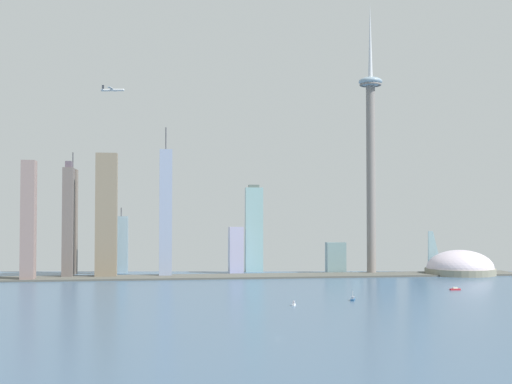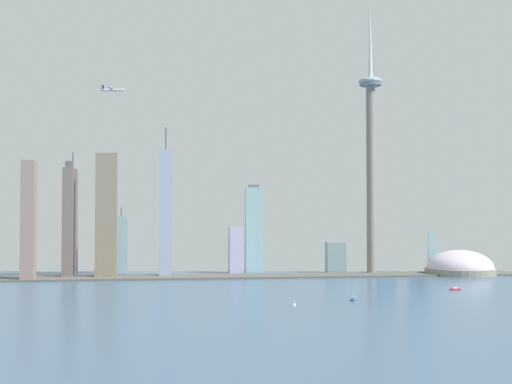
{
  "view_description": "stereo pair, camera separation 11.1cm",
  "coord_description": "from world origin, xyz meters",
  "px_view_note": "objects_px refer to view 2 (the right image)",
  "views": [
    {
      "loc": [
        -79.98,
        -449.11,
        77.32
      ],
      "look_at": [
        49.9,
        438.98,
        109.49
      ],
      "focal_mm": 49.3,
      "sensor_mm": 36.0,
      "label": 1
    },
    {
      "loc": [
        -79.87,
        -449.12,
        77.32
      ],
      "look_at": [
        49.9,
        438.98,
        109.49
      ],
      "focal_mm": 49.3,
      "sensor_mm": 36.0,
      "label": 2
    }
  ],
  "objects_px": {
    "observation_tower": "(371,143)",
    "skyscraper_6": "(106,215)",
    "skyscraper_8": "(68,221)",
    "boat_2": "(294,304)",
    "skyscraper_11": "(236,250)",
    "skyscraper_9": "(121,244)",
    "stadium_dome": "(460,269)",
    "skyscraper_1": "(418,210)",
    "skyscraper_10": "(28,220)",
    "airplane": "(113,90)",
    "boat_0": "(455,289)",
    "boat_1": "(353,299)",
    "skyscraper_2": "(356,254)",
    "skyscraper_0": "(385,244)",
    "skyscraper_12": "(72,222)",
    "skyscraper_5": "(254,229)",
    "skyscraper_7": "(336,258)",
    "skyscraper_3": "(434,249)",
    "skyscraper_4": "(166,213)"
  },
  "relations": [
    {
      "from": "airplane",
      "to": "skyscraper_0",
      "type": "bearing_deg",
      "value": 30.77
    },
    {
      "from": "skyscraper_11",
      "to": "skyscraper_9",
      "type": "bearing_deg",
      "value": 168.5
    },
    {
      "from": "skyscraper_0",
      "to": "skyscraper_3",
      "type": "bearing_deg",
      "value": -22.86
    },
    {
      "from": "skyscraper_8",
      "to": "boat_1",
      "type": "xyz_separation_m",
      "value": [
        291.57,
        -290.13,
        -70.47
      ]
    },
    {
      "from": "airplane",
      "to": "skyscraper_6",
      "type": "bearing_deg",
      "value": 113.4
    },
    {
      "from": "skyscraper_0",
      "to": "boat_1",
      "type": "bearing_deg",
      "value": -113.12
    },
    {
      "from": "skyscraper_0",
      "to": "skyscraper_1",
      "type": "relative_size",
      "value": 0.46
    },
    {
      "from": "skyscraper_8",
      "to": "skyscraper_12",
      "type": "distance_m",
      "value": 62.91
    },
    {
      "from": "skyscraper_3",
      "to": "skyscraper_12",
      "type": "bearing_deg",
      "value": 177.77
    },
    {
      "from": "boat_1",
      "to": "boat_2",
      "type": "height_order",
      "value": "boat_1"
    },
    {
      "from": "airplane",
      "to": "boat_0",
      "type": "bearing_deg",
      "value": -10.83
    },
    {
      "from": "skyscraper_10",
      "to": "observation_tower",
      "type": "bearing_deg",
      "value": 4.94
    },
    {
      "from": "skyscraper_2",
      "to": "skyscraper_4",
      "type": "xyz_separation_m",
      "value": [
        -280.91,
        -84.53,
        59.41
      ]
    },
    {
      "from": "stadium_dome",
      "to": "skyscraper_3",
      "type": "bearing_deg",
      "value": 95.72
    },
    {
      "from": "skyscraper_1",
      "to": "skyscraper_9",
      "type": "relative_size",
      "value": 1.94
    },
    {
      "from": "skyscraper_7",
      "to": "stadium_dome",
      "type": "bearing_deg",
      "value": -16.14
    },
    {
      "from": "skyscraper_1",
      "to": "skyscraper_5",
      "type": "xyz_separation_m",
      "value": [
        -248.03,
        -9.38,
        -27.27
      ]
    },
    {
      "from": "observation_tower",
      "to": "skyscraper_6",
      "type": "xyz_separation_m",
      "value": [
        -353.95,
        -6.89,
        -99.0
      ]
    },
    {
      "from": "skyscraper_0",
      "to": "skyscraper_7",
      "type": "height_order",
      "value": "skyscraper_0"
    },
    {
      "from": "skyscraper_9",
      "to": "stadium_dome",
      "type": "bearing_deg",
      "value": -12.32
    },
    {
      "from": "boat_1",
      "to": "airplane",
      "type": "bearing_deg",
      "value": 67.51
    },
    {
      "from": "boat_1",
      "to": "stadium_dome",
      "type": "bearing_deg",
      "value": -18.26
    },
    {
      "from": "stadium_dome",
      "to": "skyscraper_8",
      "type": "height_order",
      "value": "skyscraper_8"
    },
    {
      "from": "skyscraper_9",
      "to": "boat_2",
      "type": "bearing_deg",
      "value": -66.92
    },
    {
      "from": "stadium_dome",
      "to": "skyscraper_4",
      "type": "height_order",
      "value": "skyscraper_4"
    },
    {
      "from": "boat_2",
      "to": "skyscraper_2",
      "type": "bearing_deg",
      "value": 1.9
    },
    {
      "from": "observation_tower",
      "to": "skyscraper_10",
      "type": "height_order",
      "value": "observation_tower"
    },
    {
      "from": "skyscraper_7",
      "to": "airplane",
      "type": "distance_m",
      "value": 373.27
    },
    {
      "from": "skyscraper_3",
      "to": "skyscraper_11",
      "type": "bearing_deg",
      "value": -178.88
    },
    {
      "from": "stadium_dome",
      "to": "boat_0",
      "type": "distance_m",
      "value": 208.17
    },
    {
      "from": "skyscraper_2",
      "to": "skyscraper_4",
      "type": "relative_size",
      "value": 0.26
    },
    {
      "from": "skyscraper_6",
      "to": "boat_0",
      "type": "bearing_deg",
      "value": -29.13
    },
    {
      "from": "stadium_dome",
      "to": "skyscraper_0",
      "type": "xyz_separation_m",
      "value": [
        -70.76,
        99.24,
        30.14
      ]
    },
    {
      "from": "skyscraper_5",
      "to": "skyscraper_7",
      "type": "distance_m",
      "value": 123.6
    },
    {
      "from": "observation_tower",
      "to": "skyscraper_8",
      "type": "distance_m",
      "value": 416.11
    },
    {
      "from": "skyscraper_8",
      "to": "skyscraper_11",
      "type": "height_order",
      "value": "skyscraper_8"
    },
    {
      "from": "skyscraper_7",
      "to": "boat_0",
      "type": "distance_m",
      "value": 243.93
    },
    {
      "from": "skyscraper_0",
      "to": "skyscraper_7",
      "type": "distance_m",
      "value": 104.78
    },
    {
      "from": "skyscraper_11",
      "to": "boat_2",
      "type": "xyz_separation_m",
      "value": [
        9.06,
        -357.85,
        -30.5
      ]
    },
    {
      "from": "skyscraper_9",
      "to": "skyscraper_12",
      "type": "xyz_separation_m",
      "value": [
        -65.47,
        -6.47,
        32.0
      ]
    },
    {
      "from": "skyscraper_2",
      "to": "skyscraper_5",
      "type": "xyz_separation_m",
      "value": [
        -155.37,
        -16.91,
        36.9
      ]
    },
    {
      "from": "skyscraper_1",
      "to": "skyscraper_10",
      "type": "relative_size",
      "value": 1.2
    },
    {
      "from": "skyscraper_8",
      "to": "boat_2",
      "type": "height_order",
      "value": "skyscraper_8"
    },
    {
      "from": "skyscraper_6",
      "to": "boat_2",
      "type": "xyz_separation_m",
      "value": [
        181.4,
        -313.84,
        -78.16
      ]
    },
    {
      "from": "observation_tower",
      "to": "stadium_dome",
      "type": "bearing_deg",
      "value": -14.66
    },
    {
      "from": "skyscraper_2",
      "to": "skyscraper_8",
      "type": "distance_m",
      "value": 415.36
    },
    {
      "from": "boat_1",
      "to": "skyscraper_8",
      "type": "bearing_deg",
      "value": 67.61
    },
    {
      "from": "skyscraper_2",
      "to": "skyscraper_5",
      "type": "distance_m",
      "value": 160.59
    },
    {
      "from": "boat_1",
      "to": "skyscraper_11",
      "type": "bearing_deg",
      "value": 34.69
    },
    {
      "from": "skyscraper_2",
      "to": "skyscraper_10",
      "type": "height_order",
      "value": "skyscraper_10"
    }
  ]
}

